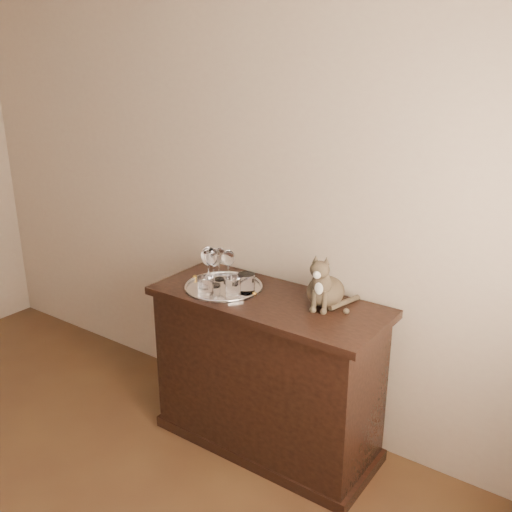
{
  "coord_description": "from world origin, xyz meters",
  "views": [
    {
      "loc": [
        2.05,
        -0.2,
        1.98
      ],
      "look_at": [
        0.52,
        1.95,
        1.05
      ],
      "focal_mm": 40.0,
      "sensor_mm": 36.0,
      "label": 1
    }
  ],
  "objects_px": {
    "sideboard": "(267,373)",
    "tumbler_a": "(233,286)",
    "tray": "(224,288)",
    "wine_glass_d": "(214,267)",
    "wine_glass_c": "(209,266)",
    "tumbler_c": "(246,283)",
    "tumbler_b": "(206,285)",
    "wine_glass_a": "(219,263)",
    "wine_glass_b": "(229,266)",
    "cat": "(326,278)"
  },
  "relations": [
    {
      "from": "wine_glass_b",
      "to": "wine_glass_a",
      "type": "bearing_deg",
      "value": 174.77
    },
    {
      "from": "wine_glass_c",
      "to": "tumbler_a",
      "type": "height_order",
      "value": "wine_glass_c"
    },
    {
      "from": "tumbler_a",
      "to": "cat",
      "type": "bearing_deg",
      "value": 22.01
    },
    {
      "from": "tray",
      "to": "wine_glass_d",
      "type": "height_order",
      "value": "wine_glass_d"
    },
    {
      "from": "wine_glass_c",
      "to": "wine_glass_d",
      "type": "xyz_separation_m",
      "value": [
        0.02,
        0.01,
        -0.0
      ]
    },
    {
      "from": "wine_glass_b",
      "to": "wine_glass_c",
      "type": "xyz_separation_m",
      "value": [
        -0.06,
        -0.09,
        0.02
      ]
    },
    {
      "from": "sideboard",
      "to": "tumbler_b",
      "type": "relative_size",
      "value": 13.51
    },
    {
      "from": "wine_glass_d",
      "to": "tumbler_a",
      "type": "height_order",
      "value": "wine_glass_d"
    },
    {
      "from": "wine_glass_b",
      "to": "tumbler_b",
      "type": "height_order",
      "value": "wine_glass_b"
    },
    {
      "from": "sideboard",
      "to": "tumbler_c",
      "type": "xyz_separation_m",
      "value": [
        -0.12,
        -0.02,
        0.48
      ]
    },
    {
      "from": "tray",
      "to": "tumbler_c",
      "type": "height_order",
      "value": "tumbler_c"
    },
    {
      "from": "wine_glass_a",
      "to": "tumbler_a",
      "type": "bearing_deg",
      "value": -32.73
    },
    {
      "from": "tumbler_b",
      "to": "cat",
      "type": "xyz_separation_m",
      "value": [
        0.54,
        0.24,
        0.09
      ]
    },
    {
      "from": "wine_glass_d",
      "to": "tumbler_b",
      "type": "xyz_separation_m",
      "value": [
        0.03,
        -0.11,
        -0.06
      ]
    },
    {
      "from": "wine_glass_a",
      "to": "wine_glass_d",
      "type": "height_order",
      "value": "wine_glass_d"
    },
    {
      "from": "wine_glass_b",
      "to": "tumbler_b",
      "type": "relative_size",
      "value": 2.0
    },
    {
      "from": "sideboard",
      "to": "wine_glass_d",
      "type": "height_order",
      "value": "wine_glass_d"
    },
    {
      "from": "wine_glass_a",
      "to": "wine_glass_d",
      "type": "distance_m",
      "value": 0.09
    },
    {
      "from": "wine_glass_b",
      "to": "wine_glass_d",
      "type": "distance_m",
      "value": 0.09
    },
    {
      "from": "wine_glass_a",
      "to": "cat",
      "type": "height_order",
      "value": "cat"
    },
    {
      "from": "wine_glass_a",
      "to": "cat",
      "type": "relative_size",
      "value": 0.65
    },
    {
      "from": "cat",
      "to": "tray",
      "type": "bearing_deg",
      "value": -177.08
    },
    {
      "from": "sideboard",
      "to": "wine_glass_c",
      "type": "height_order",
      "value": "wine_glass_c"
    },
    {
      "from": "tumbler_b",
      "to": "tray",
      "type": "bearing_deg",
      "value": 79.87
    },
    {
      "from": "sideboard",
      "to": "tumbler_c",
      "type": "bearing_deg",
      "value": -171.26
    },
    {
      "from": "sideboard",
      "to": "tray",
      "type": "distance_m",
      "value": 0.5
    },
    {
      "from": "sideboard",
      "to": "tumbler_a",
      "type": "height_order",
      "value": "tumbler_a"
    },
    {
      "from": "tray",
      "to": "tumbler_c",
      "type": "distance_m",
      "value": 0.15
    },
    {
      "from": "sideboard",
      "to": "tumbler_b",
      "type": "bearing_deg",
      "value": -151.83
    },
    {
      "from": "tray",
      "to": "wine_glass_a",
      "type": "distance_m",
      "value": 0.15
    },
    {
      "from": "tray",
      "to": "sideboard",
      "type": "bearing_deg",
      "value": 6.76
    },
    {
      "from": "tray",
      "to": "wine_glass_c",
      "type": "distance_m",
      "value": 0.13
    },
    {
      "from": "tray",
      "to": "wine_glass_b",
      "type": "bearing_deg",
      "value": 105.91
    },
    {
      "from": "wine_glass_b",
      "to": "wine_glass_c",
      "type": "relative_size",
      "value": 0.85
    },
    {
      "from": "wine_glass_c",
      "to": "sideboard",
      "type": "bearing_deg",
      "value": 9.05
    },
    {
      "from": "wine_glass_d",
      "to": "tumbler_c",
      "type": "xyz_separation_m",
      "value": [
        0.19,
        0.02,
        -0.05
      ]
    },
    {
      "from": "wine_glass_a",
      "to": "tumbler_b",
      "type": "bearing_deg",
      "value": -71.13
    },
    {
      "from": "wine_glass_c",
      "to": "cat",
      "type": "bearing_deg",
      "value": 14.18
    },
    {
      "from": "tumbler_b",
      "to": "tumbler_c",
      "type": "xyz_separation_m",
      "value": [
        0.16,
        0.13,
        0.0
      ]
    },
    {
      "from": "wine_glass_b",
      "to": "wine_glass_c",
      "type": "bearing_deg",
      "value": -122.02
    },
    {
      "from": "wine_glass_b",
      "to": "tumbler_c",
      "type": "relative_size",
      "value": 1.8
    },
    {
      "from": "wine_glass_a",
      "to": "wine_glass_b",
      "type": "bearing_deg",
      "value": -5.23
    },
    {
      "from": "tray",
      "to": "tumbler_c",
      "type": "xyz_separation_m",
      "value": [
        0.14,
        0.01,
        0.05
      ]
    },
    {
      "from": "wine_glass_d",
      "to": "tumbler_c",
      "type": "bearing_deg",
      "value": 6.66
    },
    {
      "from": "wine_glass_c",
      "to": "tumbler_b",
      "type": "xyz_separation_m",
      "value": [
        0.06,
        -0.09,
        -0.06
      ]
    },
    {
      "from": "wine_glass_a",
      "to": "tumbler_c",
      "type": "bearing_deg",
      "value": -15.64
    },
    {
      "from": "wine_glass_d",
      "to": "tumbler_c",
      "type": "distance_m",
      "value": 0.2
    },
    {
      "from": "tumbler_c",
      "to": "tumbler_b",
      "type": "bearing_deg",
      "value": -140.6
    },
    {
      "from": "wine_glass_d",
      "to": "tumbler_b",
      "type": "bearing_deg",
      "value": -73.12
    },
    {
      "from": "wine_glass_d",
      "to": "tumbler_b",
      "type": "distance_m",
      "value": 0.13
    }
  ]
}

